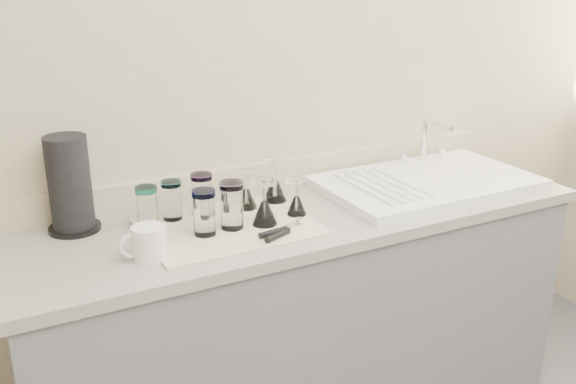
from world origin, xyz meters
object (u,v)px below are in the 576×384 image
tumbler_purple (202,194)px  white_mug (148,243)px  sink_unit (426,181)px  can_opener (283,231)px  tumbler_teal (147,207)px  tumbler_lavender (232,205)px  goblet_back_left (246,196)px  tumbler_cyan (172,200)px  tumbler_blue (204,212)px  goblet_front_left (265,210)px  goblet_front_right (297,203)px  paper_towel_roll (70,185)px  goblet_back_right (275,187)px

tumbler_purple → white_mug: bearing=-137.2°
sink_unit → can_opener: 0.74m
tumbler_teal → tumbler_lavender: size_ratio=0.89×
goblet_back_left → tumbler_teal: bearing=-177.8°
goblet_back_left → can_opener: 0.27m
sink_unit → tumbler_teal: 1.09m
sink_unit → tumbler_cyan: 1.00m
tumbler_blue → can_opener: (0.22, -0.12, -0.06)m
goblet_back_left → goblet_front_left: (-0.01, -0.16, 0.01)m
tumbler_lavender → goblet_front_right: (0.24, 0.01, -0.04)m
tumbler_teal → paper_towel_roll: bearing=152.4°
tumbler_purple → tumbler_lavender: bearing=-74.2°
sink_unit → tumbler_lavender: sink_unit is taller
sink_unit → paper_towel_roll: paper_towel_roll is taller
tumbler_purple → can_opener: size_ratio=0.88×
tumbler_blue → goblet_back_right: (0.33, 0.17, -0.02)m
tumbler_purple → white_mug: size_ratio=1.03×
goblet_back_right → white_mug: size_ratio=1.07×
tumbler_blue → can_opener: bearing=-27.8°
goblet_front_left → goblet_back_right: bearing=54.7°
goblet_back_left → can_opener: bearing=-88.6°
tumbler_cyan → goblet_front_right: 0.42m
tumbler_cyan → tumbler_purple: bearing=-4.6°
tumbler_lavender → can_opener: size_ratio=0.95×
tumbler_blue → tumbler_lavender: bearing=4.9°
goblet_front_left → can_opener: size_ratio=0.92×
tumbler_purple → paper_towel_roll: 0.43m
tumbler_blue → tumbler_purple: bearing=71.9°
tumbler_teal → goblet_back_right: (0.48, 0.03, -0.02)m
tumbler_purple → tumbler_lavender: size_ratio=0.93×
tumbler_lavender → goblet_back_right: size_ratio=1.03×
goblet_back_right → goblet_front_right: 0.16m
can_opener → paper_towel_roll: (-0.58, 0.36, 0.14)m
tumbler_teal → can_opener: bearing=-34.9°
tumbler_lavender → goblet_front_left: size_ratio=1.03×
tumbler_lavender → goblet_front_left: 0.11m
sink_unit → white_mug: size_ratio=5.77×
tumbler_lavender → white_mug: tumbler_lavender is taller
tumbler_purple → tumbler_teal: bearing=-172.6°
goblet_back_right → can_opener: bearing=-112.0°
tumbler_purple → goblet_back_right: goblet_back_right is taller
sink_unit → tumbler_cyan: sink_unit is taller
goblet_back_right → white_mug: 0.59m
tumbler_lavender → goblet_back_right: tumbler_lavender is taller
goblet_front_left → white_mug: bearing=-171.3°
tumbler_cyan → goblet_front_left: size_ratio=0.89×
sink_unit → goblet_front_right: size_ratio=6.68×
tumbler_cyan → goblet_back_left: (0.26, -0.02, -0.02)m
tumbler_purple → goblet_front_right: (0.29, -0.15, -0.03)m
sink_unit → goblet_front_left: bearing=-174.7°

